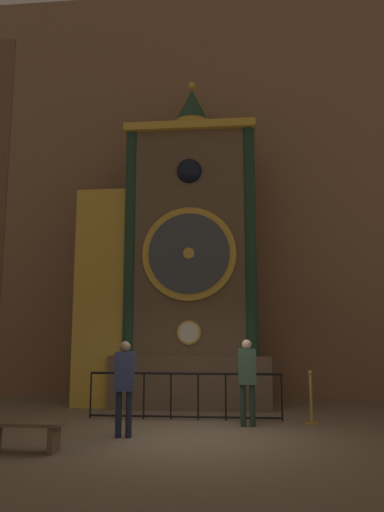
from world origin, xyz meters
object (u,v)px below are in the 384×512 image
clock_tower (175,268)px  visitor_bench (24,431)px  visitor_near (124,379)px  visitor_far (247,374)px  stanchion_post (311,406)px

clock_tower → visitor_bench: 6.17m
clock_tower → visitor_near: 4.59m
visitor_far → stanchion_post: (1.27, 0.47, -0.65)m
visitor_near → visitor_far: 2.48m
visitor_bench → stanchion_post: bearing=32.2°
clock_tower → visitor_bench: (-1.61, -5.05, -3.14)m
visitor_bench → visitor_far: bearing=36.0°
clock_tower → visitor_near: bearing=-95.6°
clock_tower → visitor_near: (-0.38, -3.85, -2.48)m
clock_tower → stanchion_post: 4.84m
clock_tower → visitor_far: bearing=-55.8°
clock_tower → visitor_bench: bearing=-107.7°
visitor_far → stanchion_post: bearing=18.1°
visitor_near → stanchion_post: bearing=16.5°
visitor_far → visitor_bench: size_ratio=1.41×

